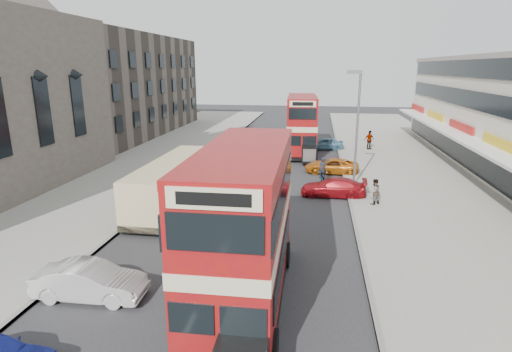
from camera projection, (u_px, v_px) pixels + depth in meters
The scene contains 18 objects.
ground at pixel (184, 342), 12.76m from camera, with size 160.00×160.00×0.00m, color #28282B.
road_surface at pixel (265, 177), 31.85m from camera, with size 12.00×90.00×0.01m, color #28282B.
pavement_right at pixel (426, 182), 30.10m from camera, with size 12.00×90.00×0.15m, color gray.
pavement_left at pixel (121, 170), 33.57m from camera, with size 12.00×90.00×0.15m, color gray.
kerb_left at pixel (190, 173), 32.72m from camera, with size 0.20×90.00×0.16m, color gray.
kerb_right at pixel (345, 179), 30.95m from camera, with size 0.20×90.00×0.16m, color gray.
brick_terrace at pixel (109, 86), 50.65m from camera, with size 14.00×28.00×12.00m, color #66594C.
street_lamp at pixel (357, 121), 27.76m from camera, with size 1.00×0.20×8.12m.
bus_main at pixel (245, 226), 14.30m from camera, with size 2.90×10.09×5.55m.
bus_second at pixel (302, 125), 39.55m from camera, with size 3.17×9.92×5.44m.
coach at pixel (174, 182), 24.82m from camera, with size 2.65×9.97×2.64m.
car_left_front at pixel (90, 281), 15.04m from camera, with size 1.43×4.11×1.35m, color beige.
car_right_a at pixel (333, 187), 26.91m from camera, with size 1.74×4.28×1.24m, color maroon.
car_right_b at pixel (331, 166), 32.79m from camera, with size 1.97×4.27×1.19m, color #C56613.
car_right_c at pixel (325, 143), 42.08m from camera, with size 1.51×3.76×1.28m, color teal.
pedestrian_near at pixel (374, 191), 24.89m from camera, with size 0.60×0.40×1.62m, color gray.
pedestrian_far at pixel (369, 140), 41.44m from camera, with size 1.13×0.47×1.92m, color gray.
cyclist at pixel (323, 175), 29.83m from camera, with size 0.80×1.98×1.96m.
Camera 1 is at (3.89, -10.50, 8.36)m, focal length 28.57 mm.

